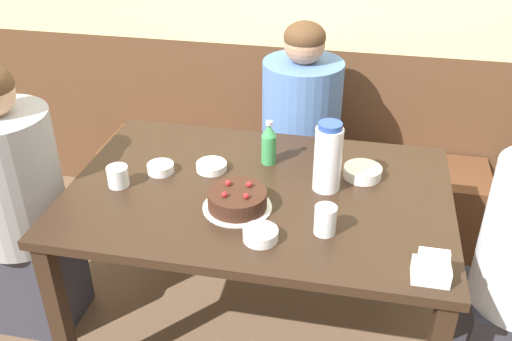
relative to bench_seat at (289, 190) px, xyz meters
The scene contains 15 objects.
ground_plane 0.86m from the bench_seat, 90.00° to the right, with size 12.00×12.00×0.00m, color brown.
bench_seat is the anchor object (origin of this frame).
dining_table 0.94m from the bench_seat, 90.00° to the right, with size 1.40×0.93×0.74m.
birthday_cake 1.11m from the bench_seat, 92.93° to the right, with size 0.24×0.24×0.09m.
water_pitcher 1.04m from the bench_seat, 72.49° to the right, with size 0.10×0.10×0.27m.
soju_bottle 0.87m from the bench_seat, 90.28° to the right, with size 0.06×0.06×0.18m.
napkin_holder 1.46m from the bench_seat, 63.88° to the right, with size 0.11×0.08×0.11m.
bowl_soup_white 1.03m from the bench_seat, 116.90° to the right, with size 0.10×0.10×0.03m.
bowl_rice_small 0.94m from the bench_seat, 60.66° to the right, with size 0.14×0.14×0.04m.
bowl_side_dish 0.93m from the bench_seat, 105.99° to the right, with size 0.12×0.12×0.03m.
bowl_sauce_shallow 1.25m from the bench_seat, 86.65° to the right, with size 0.11×0.11×0.04m.
glass_water_tall 1.22m from the bench_seat, 75.74° to the right, with size 0.07×0.07×0.10m.
glass_tumbler_short 1.19m from the bench_seat, 119.74° to the right, with size 0.08×0.08×0.08m.
person_teal_shirt 0.38m from the bench_seat, 59.30° to the right, with size 0.38×0.38×1.16m.
person_grey_tee 1.38m from the bench_seat, 136.25° to the right, with size 0.38×0.38×1.18m.
Camera 1 is at (0.35, -1.74, 1.88)m, focal length 40.00 mm.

